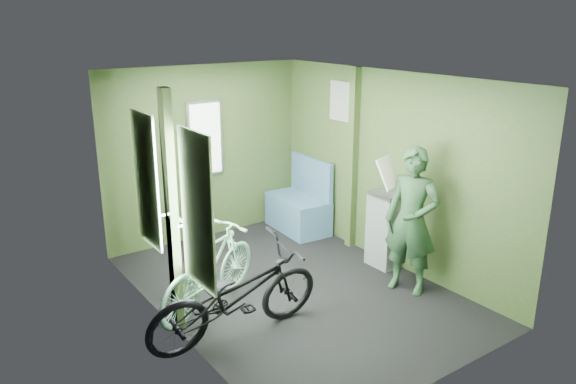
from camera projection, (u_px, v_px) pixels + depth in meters
name	position (u px, v px, depth m)	size (l,w,h in m)	color
room	(288.00, 163.00, 5.75)	(4.00, 4.02, 2.31)	black
bicycle_black	(238.00, 339.00, 5.22)	(0.61, 1.75, 0.92)	black
bicycle_mint	(212.00, 309.00, 5.76)	(0.42, 1.49, 0.89)	#82D09D
passenger	(411.00, 221.00, 5.94)	(0.57, 0.75, 1.60)	#294B2D
waste_box	(385.00, 230.00, 6.65)	(0.27, 0.38, 0.91)	slate
bench_seat	(299.00, 209.00, 7.85)	(0.59, 0.99, 1.01)	#304B66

